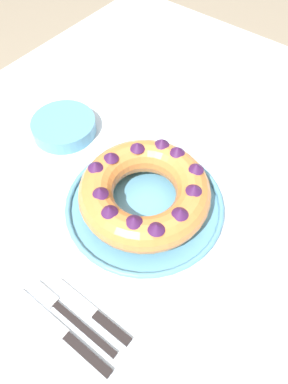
# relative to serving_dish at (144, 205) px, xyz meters

# --- Properties ---
(ground_plane) EXTENTS (8.00, 8.00, 0.00)m
(ground_plane) POSITION_rel_serving_dish_xyz_m (-0.02, -0.00, -0.78)
(ground_plane) COLOR gray
(dining_table) EXTENTS (1.56, 1.27, 0.77)m
(dining_table) POSITION_rel_serving_dish_xyz_m (-0.02, -0.00, -0.08)
(dining_table) COLOR silver
(dining_table) RESTS_ON ground_plane
(serving_dish) EXTENTS (0.34, 0.34, 0.02)m
(serving_dish) POSITION_rel_serving_dish_xyz_m (0.00, 0.00, 0.00)
(serving_dish) COLOR #518EB2
(serving_dish) RESTS_ON dining_table
(bundt_cake) EXTENTS (0.27, 0.27, 0.09)m
(bundt_cake) POSITION_rel_serving_dish_xyz_m (0.00, -0.00, 0.05)
(bundt_cake) COLOR #C67538
(bundt_cake) RESTS_ON serving_dish
(fork) EXTENTS (0.02, 0.20, 0.01)m
(fork) POSITION_rel_serving_dish_xyz_m (-0.27, -0.03, -0.01)
(fork) COLOR black
(fork) RESTS_ON dining_table
(serving_knife) EXTENTS (0.02, 0.23, 0.01)m
(serving_knife) POSITION_rel_serving_dish_xyz_m (-0.30, -0.06, -0.01)
(serving_knife) COLOR black
(serving_knife) RESTS_ON dining_table
(cake_knife) EXTENTS (0.02, 0.18, 0.01)m
(cake_knife) POSITION_rel_serving_dish_xyz_m (-0.24, -0.08, -0.01)
(cake_knife) COLOR black
(cake_knife) RESTS_ON dining_table
(side_bowl) EXTENTS (0.16, 0.16, 0.04)m
(side_bowl) POSITION_rel_serving_dish_xyz_m (0.06, 0.30, 0.01)
(side_bowl) COLOR #518EB2
(side_bowl) RESTS_ON dining_table
(napkin) EXTENTS (0.16, 0.13, 0.00)m
(napkin) POSITION_rel_serving_dish_xyz_m (0.27, -0.06, -0.01)
(napkin) COLOR beige
(napkin) RESTS_ON dining_table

